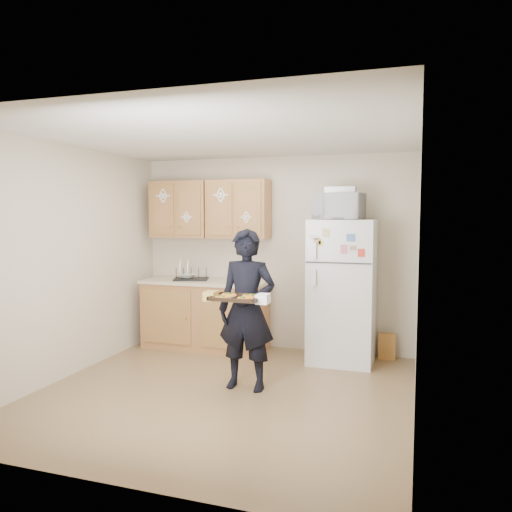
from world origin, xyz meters
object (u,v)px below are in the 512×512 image
object	(u,v)px
microwave	(339,206)
dish_rack	(191,273)
refrigerator	(342,291)
person	(247,309)
baking_tray	(237,298)

from	to	relation	value
microwave	dish_rack	world-z (taller)	microwave
refrigerator	dish_rack	world-z (taller)	refrigerator
person	microwave	world-z (taller)	microwave
microwave	dish_rack	distance (m)	2.14
person	baking_tray	distance (m)	0.34
person	microwave	size ratio (longest dim) A/B	2.93
baking_tray	microwave	world-z (taller)	microwave
person	dish_rack	distance (m)	1.78
baking_tray	dish_rack	world-z (taller)	dish_rack
refrigerator	person	distance (m)	1.46
refrigerator	person	bearing A→B (deg)	-122.06
refrigerator	person	xyz separation A→B (m)	(-0.77, -1.24, -0.04)
refrigerator	microwave	xyz separation A→B (m)	(-0.05, -0.05, 1.00)
baking_tray	dish_rack	xyz separation A→B (m)	(-1.23, 1.58, 0.02)
baking_tray	dish_rack	bearing A→B (deg)	128.05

